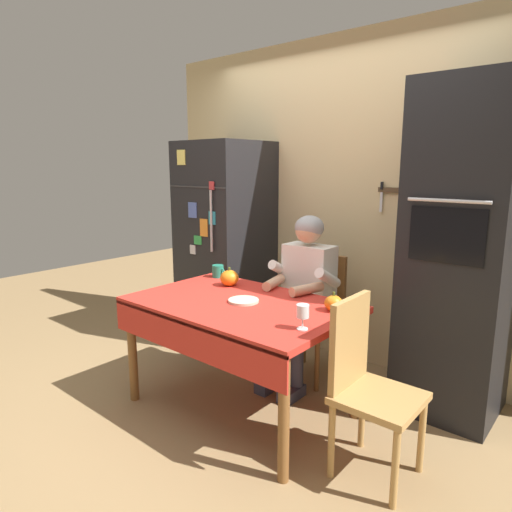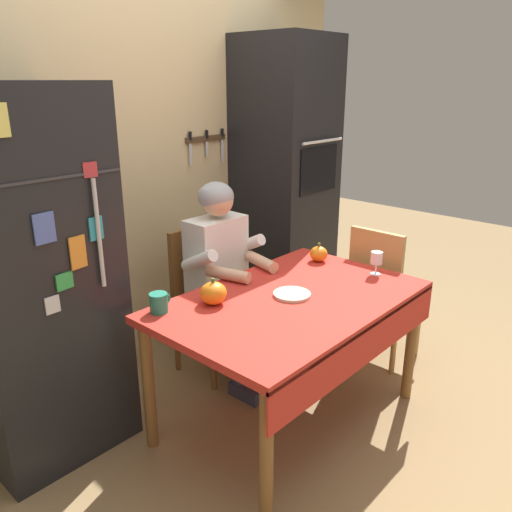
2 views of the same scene
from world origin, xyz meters
The scene contains 13 objects.
ground_plane centered at (0.00, 0.00, 0.00)m, with size 10.00×10.00×0.00m, color #93754C.
back_wall_assembly centered at (0.05, 1.35, 1.30)m, with size 3.70×0.13×2.60m.
refrigerator centered at (-0.95, 0.96, 0.90)m, with size 0.68×0.71×1.80m.
wall_oven centered at (1.05, 1.00, 1.05)m, with size 0.60×0.64×2.10m.
dining_table centered at (0.00, 0.08, 0.66)m, with size 1.40×0.90×0.74m.
chair_behind_person centered at (0.09, 0.87, 0.51)m, with size 0.40×0.40×0.93m.
seated_person centered at (0.09, 0.68, 0.74)m, with size 0.47×0.55×1.25m.
chair_right_side centered at (0.90, 0.06, 0.51)m, with size 0.40×0.40×0.93m.
coffee_mug centered at (-0.56, 0.47, 0.79)m, with size 0.12×0.09×0.10m.
wine_glass centered at (0.58, -0.06, 0.83)m, with size 0.07×0.07×0.14m.
pumpkin_large centered at (-0.32, 0.34, 0.80)m, with size 0.13×0.13×0.14m.
pumpkin_medium centered at (0.55, 0.32, 0.79)m, with size 0.11×0.11×0.12m.
serving_tray centered at (0.02, 0.11, 0.75)m, with size 0.20×0.20×0.02m, color beige.
Camera 1 is at (1.84, -1.94, 1.59)m, focal length 31.41 mm.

